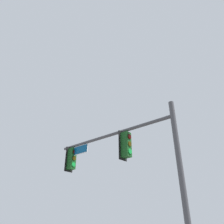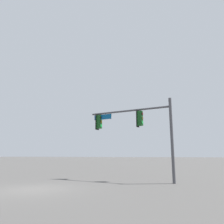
# 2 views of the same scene
# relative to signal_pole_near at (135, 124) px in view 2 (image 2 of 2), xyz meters

# --- Properties ---
(ground_plane) EXTENTS (400.00, 400.00, 0.00)m
(ground_plane) POSITION_rel_signal_pole_near_xyz_m (4.41, 5.53, -4.13)
(ground_plane) COLOR #514F4C
(signal_pole_near) EXTENTS (6.52, 1.41, 5.79)m
(signal_pole_near) POSITION_rel_signal_pole_near_xyz_m (0.00, 0.00, 0.00)
(signal_pole_near) COLOR #47474C
(signal_pole_near) RESTS_ON ground_plane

